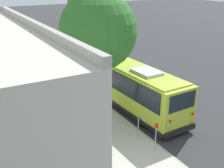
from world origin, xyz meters
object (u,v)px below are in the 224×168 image
(parked_sedan_silver, at_px, (13,25))
(sign_post_far, at_px, (138,126))
(street_tree, at_px, (97,26))
(parked_sedan_tan, at_px, (64,59))
(sign_post_near, at_px, (156,137))
(shuttle_bus, at_px, (130,84))
(parked_sedan_maroon, at_px, (21,31))
(parked_sedan_blue, at_px, (34,39))
(fire_hydrant, at_px, (63,71))
(parked_sedan_black, at_px, (48,48))

(parked_sedan_silver, distance_m, sign_post_far, 42.73)
(street_tree, distance_m, sign_post_far, 6.46)
(parked_sedan_tan, distance_m, sign_post_far, 16.18)
(street_tree, distance_m, sign_post_near, 7.36)
(shuttle_bus, distance_m, parked_sedan_tan, 12.13)
(shuttle_bus, distance_m, parked_sedan_maroon, 31.76)
(parked_sedan_silver, bearing_deg, parked_sedan_tan, -177.32)
(parked_sedan_blue, relative_size, parked_sedan_silver, 1.00)
(parked_sedan_maroon, relative_size, fire_hydrant, 5.31)
(parked_sedan_tan, height_order, sign_post_far, sign_post_far)
(parked_sedan_maroon, distance_m, sign_post_near, 37.42)
(parked_sedan_black, xyz_separation_m, parked_sedan_maroon, (13.85, 0.15, -0.02))
(sign_post_far, bearing_deg, sign_post_near, 180.00)
(parked_sedan_blue, distance_m, sign_post_near, 30.07)
(parked_sedan_silver, distance_m, street_tree, 39.58)
(parked_sedan_tan, distance_m, sign_post_near, 17.79)
(sign_post_near, relative_size, fire_hydrant, 2.03)
(fire_hydrant, bearing_deg, shuttle_bus, -166.47)
(fire_hydrant, bearing_deg, parked_sedan_silver, -2.97)
(parked_sedan_silver, xyz_separation_m, fire_hydrant, (-30.22, 1.57, -0.03))
(sign_post_near, bearing_deg, parked_sedan_silver, -2.05)
(parked_sedan_tan, relative_size, parked_sedan_black, 0.91)
(parked_sedan_maroon, relative_size, sign_post_far, 3.14)
(sign_post_far, bearing_deg, fire_hydrant, -0.09)
(shuttle_bus, height_order, parked_sedan_silver, shuttle_bus)
(parked_sedan_black, bearing_deg, fire_hydrant, 175.26)
(parked_sedan_black, relative_size, sign_post_far, 3.38)
(parked_sedan_black, xyz_separation_m, sign_post_near, (-23.54, 1.56, 0.39))
(parked_sedan_silver, bearing_deg, sign_post_far, -179.14)
(parked_sedan_tan, height_order, parked_sedan_maroon, parked_sedan_tan)
(shuttle_bus, xyz_separation_m, parked_sedan_maroon, (31.73, 0.63, -1.15))
(parked_sedan_blue, bearing_deg, shuttle_bus, -179.39)
(shuttle_bus, relative_size, street_tree, 1.20)
(parked_sedan_blue, height_order, parked_sedan_silver, parked_sedan_blue)
(shuttle_bus, xyz_separation_m, sign_post_near, (-5.66, 2.05, -0.74))
(parked_sedan_blue, bearing_deg, fire_hydrant, 174.03)
(parked_sedan_tan, height_order, street_tree, street_tree)
(shuttle_bus, relative_size, parked_sedan_tan, 2.52)
(parked_sedan_blue, xyz_separation_m, sign_post_near, (-30.03, 1.49, 0.40))
(parked_sedan_black, xyz_separation_m, street_tree, (-18.35, 2.32, 5.55))
(sign_post_near, bearing_deg, street_tree, 8.28)
(parked_sedan_blue, height_order, sign_post_near, sign_post_near)
(sign_post_far, bearing_deg, street_tree, 11.91)
(shuttle_bus, relative_size, fire_hydrant, 13.02)
(parked_sedan_black, bearing_deg, sign_post_near, -179.27)
(shuttle_bus, distance_m, parked_sedan_silver, 38.67)
(parked_sedan_tan, height_order, parked_sedan_black, parked_sedan_tan)
(parked_sedan_black, xyz_separation_m, parked_sedan_blue, (6.48, 0.07, -0.01))
(sign_post_near, height_order, fire_hydrant, sign_post_near)
(parked_sedan_maroon, height_order, sign_post_far, sign_post_far)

